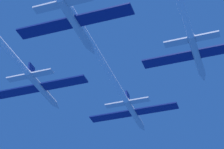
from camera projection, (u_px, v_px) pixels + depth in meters
The scene contains 3 objects.
jet_lead at pixel (115, 82), 95.30m from camera, with size 21.15×56.76×3.50m.
jet_left_wing at pixel (5, 47), 85.74m from camera, with size 21.15×58.92×3.50m.
jet_right_wing at pixel (182, 7), 76.17m from camera, with size 21.15×56.97×3.50m.
Camera 1 is at (24.41, -89.68, -51.54)m, focal length 72.54 mm.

